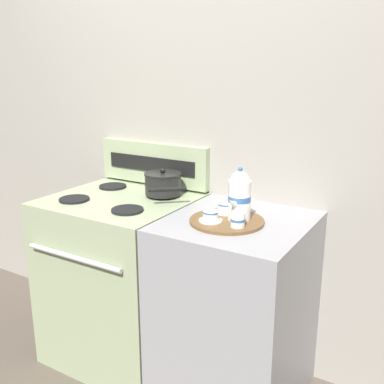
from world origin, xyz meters
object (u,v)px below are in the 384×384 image
(stove, at_px, (123,278))
(creamer_jug, at_px, (238,220))
(saucepan, at_px, (163,183))
(serving_tray, at_px, (227,221))
(teapot, at_px, (239,196))
(teacup_left, at_px, (211,216))
(teacup_right, at_px, (226,208))

(stove, relative_size, creamer_jug, 14.69)
(saucepan, distance_m, serving_tray, 0.51)
(stove, xyz_separation_m, creamer_jug, (0.72, -0.11, 0.49))
(teapot, bearing_deg, teacup_left, -140.59)
(stove, distance_m, serving_tray, 0.79)
(teapot, distance_m, creamer_jug, 0.12)
(teacup_right, bearing_deg, stove, -176.93)
(saucepan, bearing_deg, teacup_left, -30.82)
(serving_tray, distance_m, teacup_left, 0.08)
(saucepan, xyz_separation_m, teapot, (0.51, -0.17, 0.05))
(teacup_left, bearing_deg, teacup_right, 88.99)
(stove, xyz_separation_m, teacup_left, (0.59, -0.10, 0.48))
(stove, height_order, creamer_jug, creamer_jug)
(serving_tray, relative_size, creamer_jug, 5.22)
(stove, distance_m, saucepan, 0.57)
(teacup_left, relative_size, teacup_right, 1.00)
(saucepan, height_order, creamer_jug, saucepan)
(teapot, relative_size, creamer_jug, 3.75)
(teacup_right, height_order, creamer_jug, creamer_jug)
(teacup_left, xyz_separation_m, creamer_jug, (0.13, -0.00, 0.01))
(saucepan, relative_size, teapot, 1.28)
(teacup_right, bearing_deg, teacup_left, -91.01)
(saucepan, bearing_deg, stove, -140.19)
(saucepan, height_order, serving_tray, saucepan)
(stove, xyz_separation_m, saucepan, (0.17, 0.14, 0.52))
(teacup_left, bearing_deg, serving_tray, 48.17)
(creamer_jug, bearing_deg, teapot, 112.24)
(teacup_right, bearing_deg, teapot, -31.92)
(serving_tray, height_order, creamer_jug, creamer_jug)
(saucepan, relative_size, teacup_right, 2.94)
(teapot, bearing_deg, teacup_right, 148.08)
(stove, distance_m, creamer_jug, 0.88)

